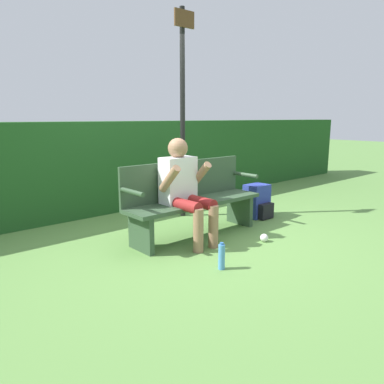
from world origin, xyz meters
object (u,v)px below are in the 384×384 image
person_seated (184,186)px  backpack (258,202)px  water_bottle (222,257)px  park_bench (192,198)px  signpost (183,106)px  parked_car (95,137)px

person_seated → backpack: (1.49, 0.13, -0.43)m
backpack → water_bottle: bearing=-150.6°
park_bench → water_bottle: park_bench is taller
water_bottle → signpost: (0.99, 1.74, 1.44)m
park_bench → parked_car: bearing=68.1°
backpack → parked_car: size_ratio=0.10×
park_bench → signpost: 1.43m
park_bench → signpost: bearing=56.8°
person_seated → water_bottle: bearing=-106.9°
park_bench → backpack: 1.27m
park_bench → backpack: (1.25, 0.00, -0.24)m
parked_car → park_bench: bearing=179.2°
park_bench → parked_car: size_ratio=0.39×
person_seated → backpack: person_seated is taller
signpost → parked_car: (4.25, 11.03, -0.98)m
person_seated → backpack: 1.55m
water_bottle → parked_car: (5.24, 12.77, 0.45)m
park_bench → person_seated: bearing=-150.7°
park_bench → backpack: size_ratio=3.85×
person_seated → parked_car: parked_car is taller
person_seated → signpost: size_ratio=0.42×
backpack → signpost: signpost is taller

